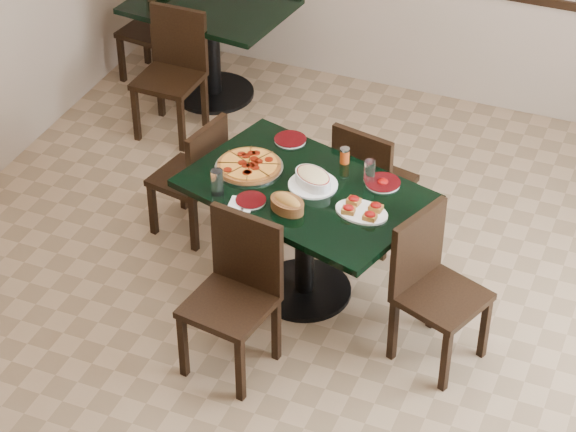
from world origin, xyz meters
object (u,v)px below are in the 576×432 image
at_px(back_chair_left, 157,26).
at_px(bread_basket, 287,203).
at_px(chair_far, 369,180).
at_px(chair_right, 431,281).
at_px(chair_near, 237,286).
at_px(pepperoni_pizza, 249,166).
at_px(lasagna_casserole, 313,179).
at_px(back_chair_near, 174,65).
at_px(bruschetta_platter, 362,210).
at_px(main_table, 305,214).
at_px(back_table, 211,32).
at_px(chair_left, 196,173).

relative_size(back_chair_left, bread_basket, 3.36).
xyz_separation_m(chair_far, chair_right, (0.62, -0.80, 0.02)).
xyz_separation_m(chair_near, pepperoni_pizza, (-0.24, 0.70, 0.26)).
distance_m(chair_right, pepperoni_pizza, 1.22).
bearing_deg(lasagna_casserole, chair_near, -71.63).
distance_m(chair_right, bread_basket, 0.87).
bearing_deg(pepperoni_pizza, back_chair_near, 131.71).
distance_m(bread_basket, bruschetta_platter, 0.40).
bearing_deg(chair_near, main_table, 87.04).
bearing_deg(lasagna_casserole, back_chair_near, 171.13).
height_order(pepperoni_pizza, bruschetta_platter, bruschetta_platter).
xyz_separation_m(chair_right, back_chair_left, (-2.75, 2.13, -0.04)).
xyz_separation_m(chair_far, pepperoni_pizza, (-0.55, -0.54, 0.30)).
distance_m(back_table, back_chair_left, 0.48).
xyz_separation_m(chair_near, back_chair_left, (-1.83, 2.57, -0.05)).
height_order(main_table, lasagna_casserole, lasagna_casserole).
height_order(back_table, bruschetta_platter, bruschetta_platter).
relative_size(back_chair_left, bruschetta_platter, 2.55).
bearing_deg(pepperoni_pizza, main_table, -9.35).
relative_size(main_table, chair_far, 1.74).
bearing_deg(bread_basket, chair_left, 168.54).
bearing_deg(chair_far, back_chair_left, -20.03).
height_order(main_table, chair_left, chair_left).
xyz_separation_m(chair_left, back_chair_near, (-0.69, 1.07, 0.05)).
bearing_deg(chair_left, back_table, -147.50).
distance_m(main_table, chair_near, 0.66).
bearing_deg(main_table, lasagna_casserole, 65.85).
xyz_separation_m(back_table, lasagna_casserole, (1.51, -1.83, 0.27)).
height_order(chair_far, back_chair_left, chair_far).
xyz_separation_m(back_chair_left, bread_basket, (1.94, -2.15, 0.33)).
height_order(back_chair_near, bread_basket, back_chair_near).
distance_m(chair_left, bruschetta_platter, 1.30).
bearing_deg(chair_left, back_chair_left, -135.29).
bearing_deg(chair_far, bread_basket, 88.50).
height_order(main_table, back_chair_near, back_chair_near).
relative_size(chair_far, chair_near, 0.94).
bearing_deg(back_table, chair_far, -30.98).
bearing_deg(back_chair_near, bread_basket, -45.63).
height_order(chair_right, pepperoni_pizza, chair_right).
height_order(back_table, back_chair_left, back_chair_left).
bearing_deg(chair_right, back_chair_left, 73.19).
height_order(main_table, back_chair_left, back_chair_left).
xyz_separation_m(chair_far, bread_basket, (-0.20, -0.82, 0.32)).
bearing_deg(chair_near, back_table, 126.49).
bearing_deg(bread_basket, back_chair_left, 152.92).
height_order(chair_right, bruschetta_platter, chair_right).
relative_size(chair_right, back_chair_left, 1.07).
height_order(back_table, chair_near, chair_near).
distance_m(chair_near, pepperoni_pizza, 0.79).
bearing_deg(chair_near, lasagna_casserole, 85.11).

